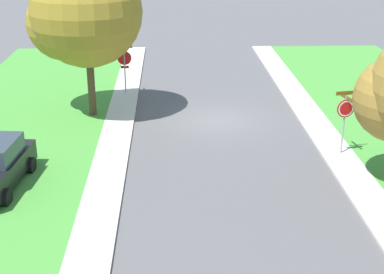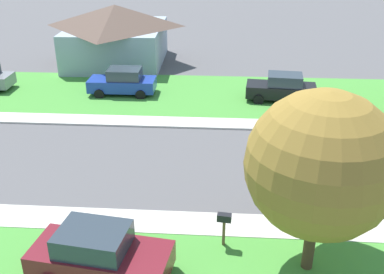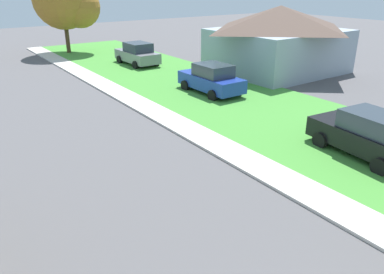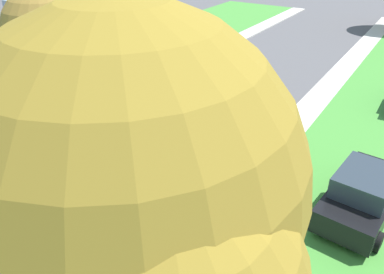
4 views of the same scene
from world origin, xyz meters
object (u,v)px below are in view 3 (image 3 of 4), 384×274
object	(u,v)px
tree_sidewalk_far	(67,1)
house_right_setback	(278,38)
car_grey_behind_trees	(137,54)
car_blue_across_road	(211,79)
car_black_driveway_right	(368,135)

from	to	relation	value
tree_sidewalk_far	house_right_setback	distance (m)	18.77
car_grey_behind_trees	tree_sidewalk_far	bearing A→B (deg)	106.76
car_blue_across_road	car_grey_behind_trees	size ratio (longest dim) A/B	0.99
car_blue_across_road	house_right_setback	world-z (taller)	house_right_setback
car_grey_behind_trees	car_blue_across_road	bearing A→B (deg)	-91.26
car_grey_behind_trees	car_black_driveway_right	bearing A→B (deg)	-92.08
car_blue_across_road	tree_sidewalk_far	size ratio (longest dim) A/B	0.60
car_grey_behind_trees	house_right_setback	size ratio (longest dim) A/B	0.47
car_grey_behind_trees	tree_sidewalk_far	distance (m)	9.24
car_blue_across_road	house_right_setback	size ratio (longest dim) A/B	0.47
tree_sidewalk_far	house_right_setback	world-z (taller)	tree_sidewalk_far
car_blue_across_road	car_black_driveway_right	world-z (taller)	same
car_black_driveway_right	tree_sidewalk_far	bearing A→B (deg)	93.52
house_right_setback	tree_sidewalk_far	bearing A→B (deg)	121.52
car_blue_across_road	car_black_driveway_right	bearing A→B (deg)	-92.86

